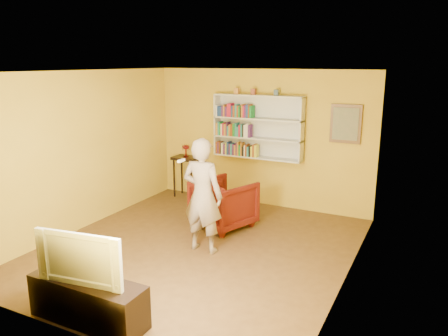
{
  "coord_description": "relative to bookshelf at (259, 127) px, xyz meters",
  "views": [
    {
      "loc": [
        3.19,
        -5.46,
        2.85
      ],
      "look_at": [
        0.07,
        0.75,
        1.14
      ],
      "focal_mm": 35.0,
      "sensor_mm": 36.0,
      "label": 1
    }
  ],
  "objects": [
    {
      "name": "books_row_upper",
      "position": [
        -0.46,
        -0.1,
        0.3
      ],
      "size": [
        0.77,
        0.19,
        0.26
      ],
      "color": "white",
      "rests_on": "bookshelf"
    },
    {
      "name": "books_row_middle",
      "position": [
        -0.49,
        -0.11,
        -0.08
      ],
      "size": [
        0.74,
        0.19,
        0.27
      ],
      "color": "#C47D27",
      "rests_on": "bookshelf"
    },
    {
      "name": "game_remote",
      "position": [
        -0.1,
        -2.7,
        -0.14
      ],
      "size": [
        0.04,
        0.15,
        0.04
      ],
      "primitive_type": "cube",
      "color": "white",
      "rests_on": "person"
    },
    {
      "name": "person",
      "position": [
        0.09,
        -2.43,
        -0.71
      ],
      "size": [
        0.65,
        0.43,
        1.76
      ],
      "primitive_type": "imported",
      "rotation": [
        0.0,
        0.0,
        3.15
      ],
      "color": "#786758",
      "rests_on": "ground"
    },
    {
      "name": "bookshelf",
      "position": [
        0.0,
        0.0,
        0.0
      ],
      "size": [
        1.8,
        0.29,
        1.23
      ],
      "color": "silver",
      "rests_on": "room_shell"
    },
    {
      "name": "television",
      "position": [
        -0.12,
        -4.66,
        -0.8
      ],
      "size": [
        1.05,
        0.28,
        0.6
      ],
      "primitive_type": "imported",
      "rotation": [
        0.0,
        0.0,
        0.14
      ],
      "color": "black",
      "rests_on": "tv_cabinet"
    },
    {
      "name": "armchair",
      "position": [
        -0.07,
        -1.38,
        -1.17
      ],
      "size": [
        1.17,
        1.18,
        0.84
      ],
      "primitive_type": "imported",
      "rotation": [
        0.0,
        0.0,
        2.78
      ],
      "color": "#410704",
      "rests_on": "ground"
    },
    {
      "name": "books_row_lower",
      "position": [
        -0.42,
        -0.11,
        -0.47
      ],
      "size": [
        0.88,
        0.19,
        0.27
      ],
      "color": "brown",
      "rests_on": "bookshelf"
    },
    {
      "name": "ornament_left",
      "position": [
        -0.46,
        -0.06,
        0.68
      ],
      "size": [
        0.09,
        0.09,
        0.12
      ],
      "primitive_type": "cube",
      "color": "#CA8439",
      "rests_on": "bookshelf"
    },
    {
      "name": "room_shell",
      "position": [
        0.0,
        -2.41,
        -0.58
      ],
      "size": [
        5.3,
        5.8,
        2.88
      ],
      "color": "#4A3218",
      "rests_on": "ground"
    },
    {
      "name": "framed_painting",
      "position": [
        1.65,
        0.05,
        0.16
      ],
      "size": [
        0.55,
        0.05,
        0.7
      ],
      "color": "#553818",
      "rests_on": "room_shell"
    },
    {
      "name": "ruby_lustre",
      "position": [
        -1.59,
        -0.16,
        -0.54
      ],
      "size": [
        0.16,
        0.15,
        0.26
      ],
      "color": "maroon",
      "rests_on": "console_table"
    },
    {
      "name": "ornament_right",
      "position": [
        0.36,
        -0.06,
        0.68
      ],
      "size": [
        0.08,
        0.08,
        0.11
      ],
      "primitive_type": "cube",
      "color": "#41576D",
      "rests_on": "bookshelf"
    },
    {
      "name": "tv_cabinet",
      "position": [
        -0.12,
        -4.66,
        -1.34
      ],
      "size": [
        1.4,
        0.42,
        0.5
      ],
      "primitive_type": "cube",
      "color": "black",
      "rests_on": "ground"
    },
    {
      "name": "console_table",
      "position": [
        -1.59,
        -0.16,
        -0.87
      ],
      "size": [
        0.53,
        0.41,
        0.87
      ],
      "color": "black",
      "rests_on": "ground"
    },
    {
      "name": "ornament_centre",
      "position": [
        -0.1,
        -0.06,
        0.68
      ],
      "size": [
        0.08,
        0.08,
        0.12
      ],
      "primitive_type": "cube",
      "color": "brown",
      "rests_on": "bookshelf"
    }
  ]
}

